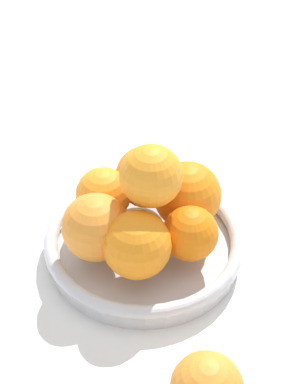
% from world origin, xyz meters
% --- Properties ---
extents(ground_plane, '(4.00, 4.00, 0.00)m').
position_xyz_m(ground_plane, '(0.00, 0.00, 0.00)').
color(ground_plane, white).
extents(fruit_bowl, '(0.25, 0.25, 0.03)m').
position_xyz_m(fruit_bowl, '(0.00, 0.00, 0.02)').
color(fruit_bowl, silver).
rests_on(fruit_bowl, ground_plane).
extents(orange_pile, '(0.20, 0.20, 0.14)m').
position_xyz_m(orange_pile, '(0.00, -0.00, 0.08)').
color(orange_pile, orange).
rests_on(orange_pile, fruit_bowl).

